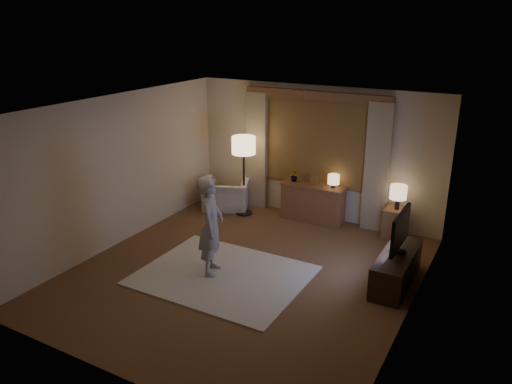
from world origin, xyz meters
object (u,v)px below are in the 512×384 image
Objects in this scene: armchair at (226,194)px; side_table at (395,223)px; tv_stand at (396,268)px; person at (211,226)px; sideboard at (313,203)px.

armchair is 3.47m from side_table.
tv_stand is 2.85m from person.
armchair reaches higher than tv_stand.
sideboard is 1.86m from armchair.
armchair is at bearing 160.24° from tv_stand.
side_table is 0.40× the size of tv_stand.
side_table is 1.69m from tv_stand.
sideboard is 1.26× the size of armchair.
sideboard reaches higher than armchair.
tv_stand is 0.89× the size of person.
person reaches higher than sideboard.
sideboard is at bearing -34.39° from person.
person is at bearing -157.73° from tv_stand.
sideboard reaches higher than side_table.
armchair is (-1.83, -0.29, -0.04)m from sideboard.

